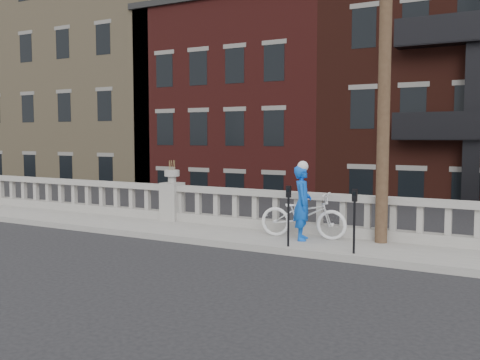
% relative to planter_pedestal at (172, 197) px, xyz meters
% --- Properties ---
extents(ground, '(120.00, 120.00, 0.00)m').
position_rel_planter_pedestal_xyz_m(ground, '(0.00, -3.95, -0.83)').
color(ground, black).
rests_on(ground, ground).
extents(sidewalk, '(32.00, 2.20, 0.15)m').
position_rel_planter_pedestal_xyz_m(sidewalk, '(0.00, -0.95, -0.76)').
color(sidewalk, gray).
rests_on(sidewalk, ground).
extents(balustrade, '(28.00, 0.34, 1.03)m').
position_rel_planter_pedestal_xyz_m(balustrade, '(0.00, 0.00, -0.19)').
color(balustrade, gray).
rests_on(balustrade, sidewalk).
extents(planter_pedestal, '(0.55, 0.55, 1.76)m').
position_rel_planter_pedestal_xyz_m(planter_pedestal, '(0.00, 0.00, 0.00)').
color(planter_pedestal, gray).
rests_on(planter_pedestal, sidewalk).
extents(lower_level, '(80.00, 44.00, 20.80)m').
position_rel_planter_pedestal_xyz_m(lower_level, '(0.56, 19.09, 1.80)').
color(lower_level, '#605E59').
rests_on(lower_level, ground).
extents(utility_pole, '(1.60, 0.28, 10.00)m').
position_rel_planter_pedestal_xyz_m(utility_pole, '(6.20, -0.35, 4.41)').
color(utility_pole, '#422D1E').
rests_on(utility_pole, sidewalk).
extents(parking_meter_b, '(0.10, 0.09, 1.36)m').
position_rel_planter_pedestal_xyz_m(parking_meter_b, '(4.50, -1.80, 0.17)').
color(parking_meter_b, black).
rests_on(parking_meter_b, sidewalk).
extents(parking_meter_c, '(0.10, 0.09, 1.36)m').
position_rel_planter_pedestal_xyz_m(parking_meter_c, '(6.00, -1.80, 0.17)').
color(parking_meter_c, black).
rests_on(parking_meter_c, sidewalk).
extents(bicycle, '(2.19, 1.01, 1.11)m').
position_rel_planter_pedestal_xyz_m(bicycle, '(4.40, -0.69, -0.13)').
color(bicycle, white).
rests_on(bicycle, sidewalk).
extents(cyclist, '(0.61, 0.75, 1.77)m').
position_rel_planter_pedestal_xyz_m(cyclist, '(4.48, -0.94, 0.20)').
color(cyclist, blue).
rests_on(cyclist, sidewalk).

